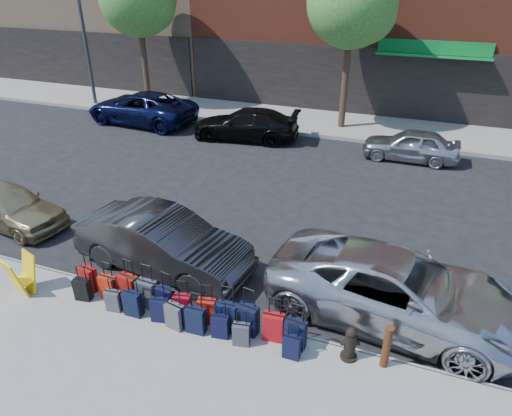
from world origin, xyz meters
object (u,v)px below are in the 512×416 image
at_px(streetlight, 84,15).
at_px(car_far_0, 141,108).
at_px(bollard, 387,346).
at_px(car_near_2, 396,289).
at_px(tree_center, 355,5).
at_px(car_near_0, 9,206).
at_px(car_near_1, 163,242).
at_px(fire_hydrant, 350,344).
at_px(display_rack, 22,275).
at_px(car_far_2, 411,145).
at_px(suitcase_front_5, 183,306).
at_px(car_far_1, 246,124).

xyz_separation_m(streetlight, car_far_0, (3.98, -1.75, -3.90)).
relative_size(bollard, car_near_2, 0.17).
xyz_separation_m(tree_center, car_near_0, (-7.50, -12.39, -4.78)).
bearing_deg(car_near_1, car_near_0, 92.61).
height_order(fire_hydrant, display_rack, display_rack).
xyz_separation_m(car_near_2, car_far_2, (-0.36, 9.73, -0.14)).
bearing_deg(streetlight, suitcase_front_5, -46.87).
bearing_deg(suitcase_front_5, fire_hydrant, -9.15).
distance_m(streetlight, car_near_0, 13.72).
height_order(car_near_2, car_far_2, car_near_2).
bearing_deg(car_near_2, display_rack, 112.56).
bearing_deg(car_near_1, fire_hydrant, -101.15).
height_order(car_near_0, car_near_2, car_near_2).
height_order(tree_center, bollard, tree_center).
height_order(suitcase_front_5, car_far_0, car_far_0).
bearing_deg(display_rack, car_near_0, 157.75).
height_order(display_rack, car_near_0, car_near_0).
height_order(tree_center, car_near_2, tree_center).
distance_m(streetlight, car_far_1, 10.62).
bearing_deg(bollard, car_near_2, 90.27).
xyz_separation_m(tree_center, fire_hydrant, (2.87, -14.23, -4.93)).
distance_m(tree_center, fire_hydrant, 15.33).
xyz_separation_m(bollard, car_far_2, (-0.37, 11.36, -0.01)).
bearing_deg(car_near_0, streetlight, 34.00).
bearing_deg(car_near_1, suitcase_front_5, -132.80).
bearing_deg(car_far_2, car_near_1, -28.62).
xyz_separation_m(display_rack, car_far_1, (0.67, 12.04, 0.06)).
xyz_separation_m(tree_center, suitcase_front_5, (-0.68, -14.32, -4.98)).
xyz_separation_m(streetlight, display_rack, (8.94, -14.18, -4.05)).
bearing_deg(fire_hydrant, car_near_2, 47.73).
distance_m(car_near_0, car_near_2, 11.01).
distance_m(display_rack, car_far_1, 12.06).
height_order(car_near_0, car_far_0, car_far_0).
distance_m(display_rack, car_near_2, 8.35).
xyz_separation_m(bollard, car_far_1, (-7.36, 11.36, 0.05)).
xyz_separation_m(car_near_1, car_far_2, (5.25, 9.87, -0.13)).
distance_m(suitcase_front_5, car_far_2, 12.11).
bearing_deg(display_rack, car_far_1, 104.31).
height_order(tree_center, car_far_1, tree_center).
bearing_deg(tree_center, suitcase_front_5, -92.73).
bearing_deg(car_near_0, display_rack, -122.70).
xyz_separation_m(display_rack, car_far_0, (-4.96, 12.43, 0.14)).
relative_size(tree_center, suitcase_front_5, 8.09).
relative_size(car_far_0, car_far_1, 1.17).
height_order(car_far_0, car_far_1, car_far_0).
bearing_deg(tree_center, car_far_2, -41.96).
distance_m(car_near_1, car_far_0, 12.62).
relative_size(fire_hydrant, display_rack, 0.77).
relative_size(streetlight, bollard, 8.61).
bearing_deg(car_near_0, bollard, -92.25).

